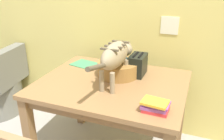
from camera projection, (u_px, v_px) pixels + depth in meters
wall_rear at (135, 6)px, 2.25m from camera, size 5.33×0.11×2.50m
dining_table at (112, 93)px, 1.92m from camera, size 1.13×0.91×0.75m
cat at (116, 56)px, 1.77m from camera, size 0.15×0.72×0.33m
saucer_bowl at (125, 71)px, 2.04m from camera, size 0.21×0.21×0.04m
coffee_mug at (126, 64)px, 2.02m from camera, size 0.14×0.10×0.08m
magazine at (86, 64)px, 2.22m from camera, size 0.30×0.23×0.01m
book_stack at (155, 106)px, 1.48m from camera, size 0.17×0.14×0.07m
wicker_basket at (118, 68)px, 1.98m from camera, size 0.34×0.34×0.12m
toaster at (138, 65)px, 1.98m from camera, size 0.12×0.20×0.18m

